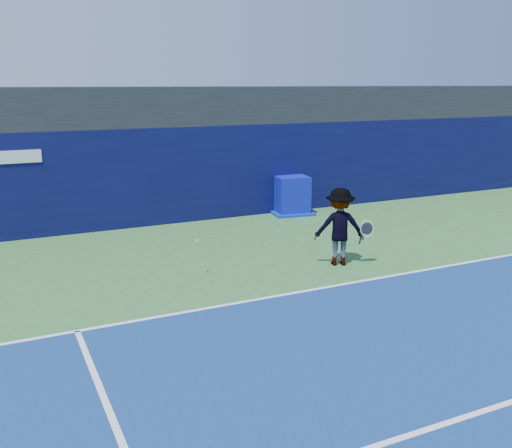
% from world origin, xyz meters
% --- Properties ---
extents(ground, '(80.00, 80.00, 0.00)m').
position_xyz_m(ground, '(0.00, 0.00, 0.00)').
color(ground, '#346F32').
rests_on(ground, ground).
extents(baseline, '(24.00, 0.10, 0.01)m').
position_xyz_m(baseline, '(0.00, 3.00, 0.01)').
color(baseline, white).
rests_on(baseline, ground).
extents(service_line, '(24.00, 0.10, 0.01)m').
position_xyz_m(service_line, '(0.00, -2.00, 0.01)').
color(service_line, white).
rests_on(service_line, ground).
extents(stadium_band, '(36.00, 3.00, 1.20)m').
position_xyz_m(stadium_band, '(0.00, 11.50, 3.60)').
color(stadium_band, black).
rests_on(stadium_band, back_wall_assembly).
extents(back_wall_assembly, '(36.00, 1.03, 3.00)m').
position_xyz_m(back_wall_assembly, '(-0.00, 10.50, 1.50)').
color(back_wall_assembly, '#0A0B38').
rests_on(back_wall_assembly, ground).
extents(equipment_cart, '(1.51, 1.51, 1.28)m').
position_xyz_m(equipment_cart, '(3.04, 9.72, 0.58)').
color(equipment_cart, '#0B12A2').
rests_on(equipment_cart, ground).
extents(tennis_player, '(1.46, 1.15, 1.89)m').
position_xyz_m(tennis_player, '(1.39, 4.29, 0.94)').
color(tennis_player, silver).
rests_on(tennis_player, ground).
extents(tennis_ball, '(0.07, 0.07, 0.07)m').
position_xyz_m(tennis_ball, '(-2.03, 4.90, 0.85)').
color(tennis_ball, '#AFD317').
rests_on(tennis_ball, ground).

